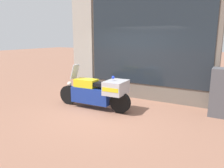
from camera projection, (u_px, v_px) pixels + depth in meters
name	position (u px, v px, depth m)	size (l,w,h in m)	color
ground_plane	(108.00, 113.00, 6.29)	(60.00, 60.00, 0.00)	#8E604C
shop_building	(127.00, 41.00, 7.75)	(5.30, 0.55, 4.00)	#6B6056
window_display	(146.00, 86.00, 7.74)	(3.96, 0.30, 1.80)	slate
paramedic_motorcycle	(98.00, 91.00, 6.52)	(2.46, 0.75, 1.32)	black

